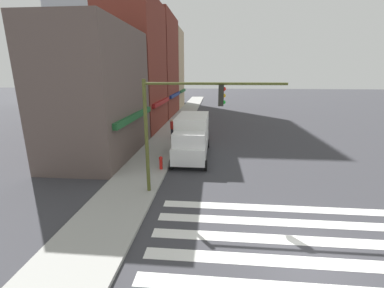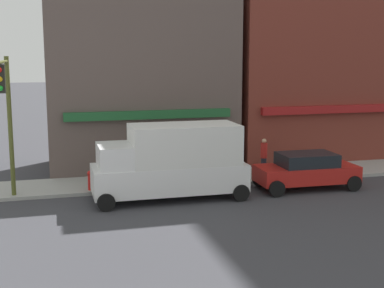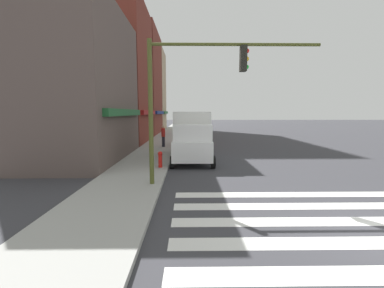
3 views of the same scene
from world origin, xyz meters
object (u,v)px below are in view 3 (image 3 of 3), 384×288
object	(u,v)px
box_truck_white	(192,135)
sedan_red	(191,137)
pedestrian_red_jacket	(163,136)
fire_hydrant	(160,159)
traffic_signal	(194,84)

from	to	relation	value
box_truck_white	sedan_red	xyz separation A→B (m)	(6.05, 0.00, -0.75)
sedan_red	pedestrian_red_jacket	distance (m)	2.55
fire_hydrant	sedan_red	bearing A→B (deg)	-10.49
sedan_red	fire_hydrant	xyz separation A→B (m)	(-9.18, 1.70, -0.23)
pedestrian_red_jacket	fire_hydrant	distance (m)	8.19
traffic_signal	box_truck_white	xyz separation A→B (m)	(6.22, -0.00, -2.50)
box_truck_white	pedestrian_red_jacket	distance (m)	5.55
box_truck_white	pedestrian_red_jacket	bearing A→B (deg)	25.32
sedan_red	traffic_signal	bearing A→B (deg)	-178.62
traffic_signal	pedestrian_red_jacket	bearing A→B (deg)	11.67
traffic_signal	pedestrian_red_jacket	distance (m)	11.87
box_truck_white	fire_hydrant	bearing A→B (deg)	152.01
box_truck_white	pedestrian_red_jacket	xyz separation A→B (m)	(5.02, 2.32, -0.51)
traffic_signal	box_truck_white	distance (m)	6.71
box_truck_white	sedan_red	distance (m)	6.09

